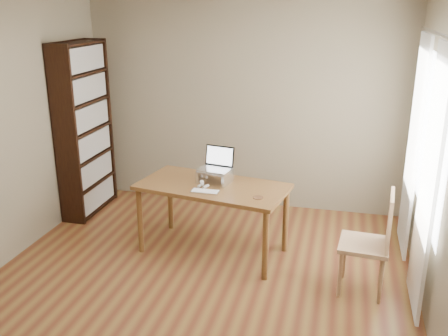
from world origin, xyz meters
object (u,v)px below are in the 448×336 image
laptop (216,163)px  keyboard (205,192)px  cat (213,176)px  chair (373,239)px  bookshelf (85,129)px  desk (213,193)px

laptop → keyboard: laptop is taller
cat → chair: chair is taller
laptop → cat: bearing=-127.7°
bookshelf → keyboard: bookshelf is taller
laptop → chair: (1.59, -0.54, -0.41)m
keyboard → cat: cat is taller
keyboard → cat: (-0.01, 0.33, 0.05)m
keyboard → cat: bearing=91.9°
cat → bookshelf: bearing=179.5°
desk → keyboard: size_ratio=5.83×
keyboard → cat: size_ratio=0.59×
laptop → chair: bearing=-8.7°
laptop → cat: size_ratio=0.75×
laptop → cat: laptop is taller
keyboard → chair: bearing=-6.3°
chair → keyboard: bearing=178.3°
cat → chair: 1.72m
desk → laptop: bearing=100.1°
laptop → chair: 1.73m
desk → cat: bearing=114.2°
bookshelf → desk: size_ratio=1.30×
desk → bookshelf: bearing=168.6°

